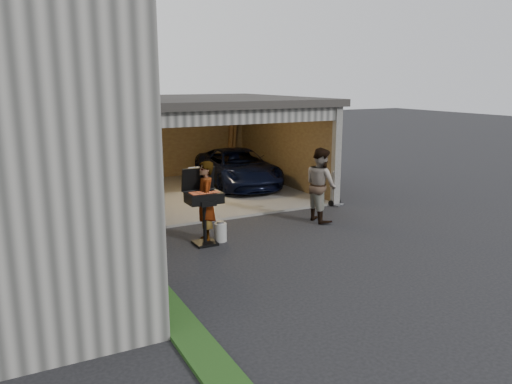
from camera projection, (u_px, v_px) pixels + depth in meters
ground at (277, 271)px, 9.09m from camera, size 80.00×80.00×0.00m
groundcover_strip at (176, 319)px, 7.20m from camera, size 0.50×8.00×0.06m
garage at (186, 132)px, 14.90m from camera, size 6.80×6.30×2.90m
minivan at (238, 169)px, 16.05m from camera, size 2.38×4.37×1.16m
woman at (205, 202)px, 10.57m from camera, size 0.58×0.73×1.74m
man at (321, 185)px, 12.13m from camera, size 0.73×0.91×1.81m
bbq_grill at (203, 200)px, 10.37m from camera, size 0.72×0.63×1.60m
propane_tank at (220, 232)px, 10.70m from camera, size 0.30×0.30×0.40m
plywood_panel at (139, 258)px, 8.50m from camera, size 0.22×0.78×0.86m
hand_truck at (336, 199)px, 13.78m from camera, size 0.44×0.41×0.98m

